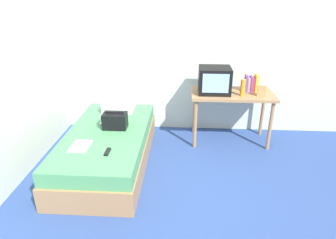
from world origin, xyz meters
TOP-DOWN VIEW (x-y plane):
  - ground_plane at (0.00, 0.00)m, footprint 8.00×8.00m
  - wall_back at (0.00, 2.00)m, footprint 5.20×0.10m
  - bed at (-1.00, 0.79)m, footprint 1.00×2.00m
  - desk at (0.64, 1.54)m, footprint 1.16×0.60m
  - tv at (0.38, 1.53)m, footprint 0.44×0.39m
  - water_bottle at (0.75, 1.41)m, footprint 0.07×0.07m
  - book_row at (0.91, 1.62)m, footprint 0.18×0.16m
  - picture_frame at (1.01, 1.40)m, footprint 0.11×0.02m
  - pillow at (-1.00, 1.52)m, footprint 0.44×0.34m
  - handbag at (-0.91, 0.90)m, footprint 0.30×0.20m
  - magazine at (-1.20, 0.39)m, footprint 0.21×0.29m
  - remote_dark at (-0.86, 0.27)m, footprint 0.04×0.16m
  - remote_silver at (-1.12, 1.03)m, footprint 0.04×0.14m

SIDE VIEW (x-z plane):
  - ground_plane at x=0.00m, z-range 0.00..0.00m
  - bed at x=-1.00m, z-range 0.00..0.46m
  - magazine at x=-1.20m, z-range 0.46..0.47m
  - remote_dark at x=-0.86m, z-range 0.46..0.48m
  - remote_silver at x=-1.12m, z-range 0.46..0.48m
  - pillow at x=-1.00m, z-range 0.46..0.60m
  - handbag at x=-0.91m, z-range 0.45..0.67m
  - desk at x=0.64m, z-range 0.28..1.04m
  - picture_frame at x=1.01m, z-range 0.76..0.92m
  - book_row at x=0.91m, z-range 0.75..1.00m
  - water_bottle at x=0.75m, z-range 0.76..0.99m
  - tv at x=0.38m, z-range 0.76..1.12m
  - wall_back at x=0.00m, z-range 0.00..2.60m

